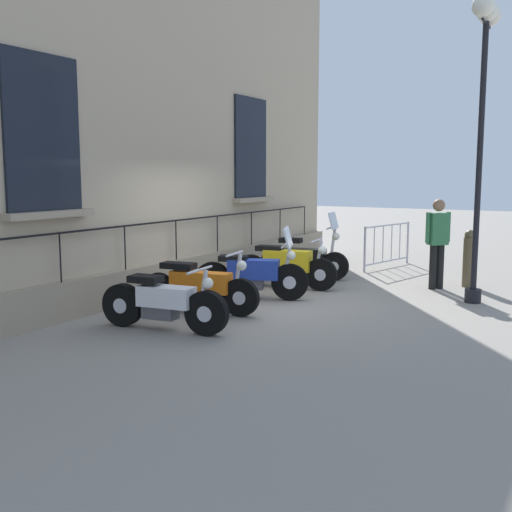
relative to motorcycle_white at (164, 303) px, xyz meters
The scene contains 11 objects.
ground_plane 2.51m from the motorcycle_white, 87.18° to the left, with size 60.00×60.00×0.00m, color gray.
building_facade 4.54m from the motorcycle_white, 129.87° to the left, with size 0.82×13.56×7.37m.
motorcycle_white is the anchor object (origin of this frame).
motorcycle_orange 1.21m from the motorcycle_white, 101.16° to the left, with size 2.10×0.63×1.01m.
motorcycle_blue 2.55m from the motorcycle_white, 90.56° to the left, with size 1.98×0.96×1.32m.
motorcycle_yellow 3.78m from the motorcycle_white, 89.67° to the left, with size 2.08×0.69×0.99m.
motorcycle_black 4.99m from the motorcycle_white, 91.47° to the left, with size 1.94×0.66×1.45m.
lamppost 6.48m from the motorcycle_white, 50.51° to the left, with size 0.35×1.05×5.08m.
crowd_barrier 7.46m from the motorcycle_white, 83.03° to the left, with size 0.50×1.95×1.05m.
bollard 6.54m from the motorcycle_white, 61.61° to the left, with size 0.24×0.24×1.14m.
pedestrian_standing 5.84m from the motorcycle_white, 63.31° to the left, with size 0.41×0.41×1.76m.
Camera 1 is at (5.28, -9.22, 2.24)m, focal length 42.67 mm.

